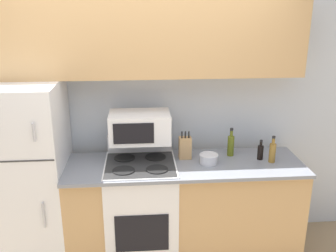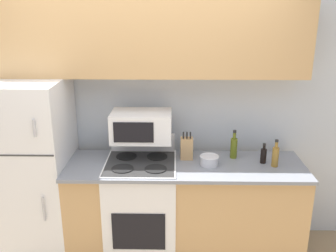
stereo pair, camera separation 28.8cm
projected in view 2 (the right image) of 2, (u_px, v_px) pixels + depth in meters
The scene contains 11 objects.
wall_back at pixel (146, 111), 3.55m from camera, with size 8.00×0.05×2.55m.
lower_cabinets at pixel (185, 210), 3.38m from camera, with size 2.05×0.64×0.93m.
refrigerator at pixel (29, 171), 3.34m from camera, with size 0.74×0.72×1.65m.
upper_cabinets at pixel (143, 39), 3.15m from camera, with size 2.79×0.33×0.63m.
stove at pixel (142, 209), 3.37m from camera, with size 0.61×0.62×1.10m.
microwave at pixel (141, 126), 3.26m from camera, with size 0.52×0.34×0.25m.
knife_block at pixel (187, 148), 3.31m from camera, with size 0.11×0.09×0.25m.
bowl at pixel (209, 160), 3.19m from camera, with size 0.16×0.16×0.09m.
bottle_vinegar at pixel (275, 156), 3.15m from camera, with size 0.06×0.06×0.24m.
bottle_soy_sauce at pixel (263, 155), 3.23m from camera, with size 0.05×0.05×0.18m.
bottle_olive_oil at pixel (234, 147), 3.32m from camera, with size 0.06×0.06×0.26m.
Camera 2 is at (0.27, -2.68, 2.25)m, focal length 40.00 mm.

